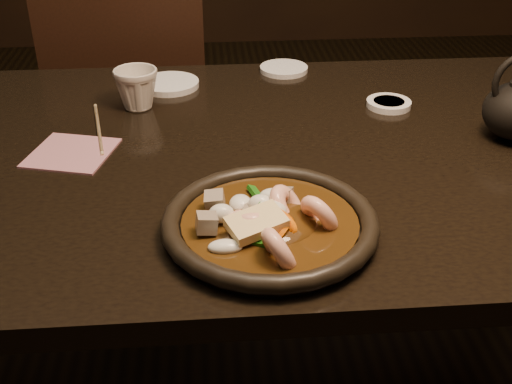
{
  "coord_description": "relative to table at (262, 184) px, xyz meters",
  "views": [
    {
      "loc": [
        -0.09,
        -1.04,
        1.28
      ],
      "look_at": [
        -0.03,
        -0.24,
        0.8
      ],
      "focal_mm": 45.0,
      "sensor_mm": 36.0,
      "label": 1
    }
  ],
  "objects": [
    {
      "name": "plate",
      "position": [
        -0.01,
        -0.27,
        0.09
      ],
      "size": [
        0.31,
        0.31,
        0.03
      ],
      "color": "black",
      "rests_on": "table"
    },
    {
      "name": "saucer_right",
      "position": [
        0.09,
        0.39,
        0.08
      ],
      "size": [
        0.11,
        0.11,
        0.01
      ],
      "primitive_type": "cylinder",
      "color": "white",
      "rests_on": "table"
    },
    {
      "name": "chopsticks",
      "position": [
        -0.31,
        0.1,
        0.08
      ],
      "size": [
        0.05,
        0.23,
        0.01
      ],
      "rotation": [
        0.0,
        0.0,
        0.18
      ],
      "color": "tan",
      "rests_on": "table"
    },
    {
      "name": "soy_dish",
      "position": [
        0.28,
        0.17,
        0.08
      ],
      "size": [
        0.09,
        0.09,
        0.01
      ],
      "primitive_type": "cylinder",
      "color": "white",
      "rests_on": "table"
    },
    {
      "name": "napkin",
      "position": [
        -0.34,
        0.0,
        0.08
      ],
      "size": [
        0.17,
        0.17,
        0.0
      ],
      "primitive_type": "cube",
      "rotation": [
        0.0,
        0.0,
        -0.27
      ],
      "color": "#AD6A73",
      "rests_on": "table"
    },
    {
      "name": "chair",
      "position": [
        -0.31,
        0.69,
        -0.17
      ],
      "size": [
        0.45,
        0.45,
        0.93
      ],
      "rotation": [
        0.0,
        0.0,
        3.17
      ],
      "color": "black",
      "rests_on": "floor"
    },
    {
      "name": "stirfry",
      "position": [
        -0.01,
        -0.28,
        0.1
      ],
      "size": [
        0.21,
        0.22,
        0.07
      ],
      "color": "#351F09",
      "rests_on": "plate"
    },
    {
      "name": "table",
      "position": [
        0.0,
        0.0,
        0.0
      ],
      "size": [
        1.6,
        0.9,
        0.75
      ],
      "color": "black",
      "rests_on": "floor"
    },
    {
      "name": "saucer_left",
      "position": [
        -0.18,
        0.31,
        0.08
      ],
      "size": [
        0.13,
        0.13,
        0.01
      ],
      "primitive_type": "cylinder",
      "color": "white",
      "rests_on": "table"
    },
    {
      "name": "tea_cup",
      "position": [
        -0.24,
        0.2,
        0.12
      ],
      "size": [
        0.1,
        0.1,
        0.09
      ],
      "primitive_type": "imported",
      "rotation": [
        0.0,
        0.0,
        0.16
      ],
      "color": "beige",
      "rests_on": "table"
    }
  ]
}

